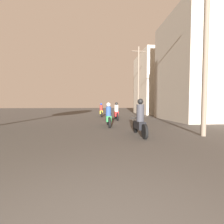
{
  "coord_description": "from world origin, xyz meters",
  "views": [
    {
      "loc": [
        0.03,
        -0.8,
        1.32
      ],
      "look_at": [
        1.93,
        17.1,
        0.44
      ],
      "focal_mm": 24.0,
      "sensor_mm": 36.0,
      "label": 1
    }
  ],
  "objects": [
    {
      "name": "motorcycle_black",
      "position": [
        1.87,
        5.37,
        0.62
      ],
      "size": [
        0.6,
        1.95,
        1.58
      ],
      "rotation": [
        0.0,
        0.0,
        0.08
      ],
      "color": "black",
      "rests_on": "ground_plane"
    },
    {
      "name": "utility_pole_near",
      "position": [
        4.52,
        5.02,
        4.07
      ],
      "size": [
        1.6,
        0.2,
        7.8
      ],
      "color": "#6B5B4C",
      "rests_on": "ground_plane"
    },
    {
      "name": "motorcycle_red",
      "position": [
        1.77,
        12.06,
        0.62
      ],
      "size": [
        0.6,
        1.96,
        1.53
      ],
      "rotation": [
        0.0,
        0.0,
        -0.12
      ],
      "color": "black",
      "rests_on": "ground_plane"
    },
    {
      "name": "motorcycle_yellow",
      "position": [
        0.58,
        15.66,
        0.6
      ],
      "size": [
        0.6,
        2.04,
        1.5
      ],
      "rotation": [
        0.0,
        0.0,
        0.02
      ],
      "color": "black",
      "rests_on": "ground_plane"
    },
    {
      "name": "building_right_near",
      "position": [
        9.02,
        11.38,
        4.4
      ],
      "size": [
        5.86,
        5.91,
        8.79
      ],
      "color": "gray",
      "rests_on": "ground_plane"
    },
    {
      "name": "motorcycle_green",
      "position": [
        0.77,
        8.21,
        0.59
      ],
      "size": [
        0.6,
        1.92,
        1.45
      ],
      "rotation": [
        0.0,
        0.0,
        -0.01
      ],
      "color": "black",
      "rests_on": "ground_plane"
    },
    {
      "name": "utility_pole_far",
      "position": [
        4.83,
        15.94,
        4.08
      ],
      "size": [
        1.6,
        0.2,
        7.83
      ],
      "color": "#6B5B4C",
      "rests_on": "ground_plane"
    },
    {
      "name": "building_right_far",
      "position": [
        8.64,
        20.3,
        4.27
      ],
      "size": [
        4.89,
        6.58,
        8.53
      ],
      "color": "beige",
      "rests_on": "ground_plane"
    }
  ]
}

